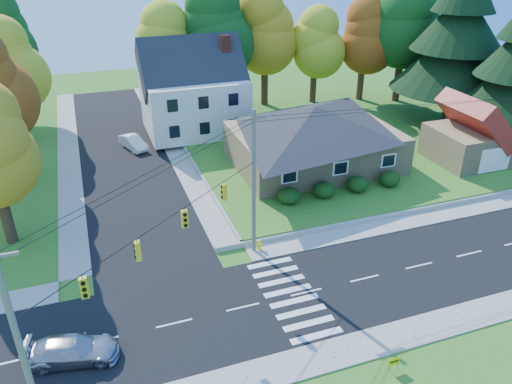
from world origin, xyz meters
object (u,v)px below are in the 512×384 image
Objects in this scene: fire_hydrant at (259,245)px; white_car at (133,143)px; ranch_house at (314,135)px; silver_sedan at (73,350)px.

white_car is at bearing 105.13° from fire_hydrant.
ranch_house reaches higher than white_car.
silver_sedan reaches higher than white_car.
ranch_house is 3.69× the size of white_car.
silver_sedan is 13.56m from fire_hydrant.
fire_hydrant is (-9.13, -10.84, -2.87)m from ranch_house.
silver_sedan is 1.15× the size of white_car.
white_car is (6.44, 27.10, -0.01)m from silver_sedan.
fire_hydrant is (12.12, 6.07, -0.29)m from silver_sedan.
silver_sedan is 5.51× the size of fire_hydrant.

